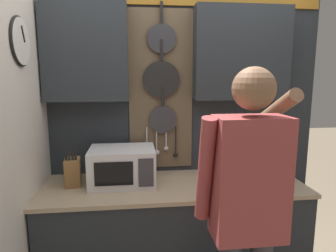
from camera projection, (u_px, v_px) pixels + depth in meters
The scene contains 7 objects.
base_cabinet_counter at pixel (174, 241), 2.34m from camera, with size 1.95×0.66×0.94m.
back_wall_unit at pixel (170, 100), 2.45m from camera, with size 2.52×0.20×2.51m.
side_wall at pixel (12, 159), 1.72m from camera, with size 0.07×1.60×2.51m.
microwave at pixel (122, 166), 2.25m from camera, with size 0.48×0.36×0.27m.
knife_block at pixel (73, 172), 2.21m from camera, with size 0.13×0.16×0.28m.
utensil_crock at pixel (242, 168), 2.36m from camera, with size 0.11×0.11×0.36m.
person at pixel (247, 202), 1.61m from camera, with size 0.54×0.66×1.79m.
Camera 1 is at (-0.30, -2.13, 1.75)m, focal length 32.00 mm.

